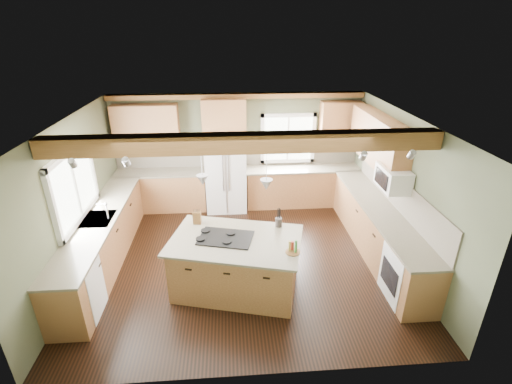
{
  "coord_description": "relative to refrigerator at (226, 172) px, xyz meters",
  "views": [
    {
      "loc": [
        -0.21,
        -5.72,
        3.98
      ],
      "look_at": [
        0.25,
        0.3,
        1.21
      ],
      "focal_mm": 26.0,
      "sensor_mm": 36.0,
      "label": 1
    }
  ],
  "objects": [
    {
      "name": "knife_block",
      "position": [
        -0.48,
        -2.36,
        0.13
      ],
      "size": [
        0.14,
        0.11,
        0.21
      ],
      "primitive_type": "cube",
      "rotation": [
        0.0,
        0.0,
        -0.12
      ],
      "color": "brown",
      "rests_on": "island_top"
    },
    {
      "name": "wall_left",
      "position": [
        -2.5,
        -2.12,
        0.4
      ],
      "size": [
        0.0,
        5.0,
        5.0
      ],
      "primitive_type": "plane",
      "rotation": [
        1.57,
        0.0,
        1.57
      ],
      "color": "#4C523A",
      "rests_on": "ground"
    },
    {
      "name": "backsplash_right",
      "position": [
        3.08,
        -2.07,
        0.31
      ],
      "size": [
        0.03,
        3.7,
        0.58
      ],
      "primitive_type": "cube",
      "color": "brown",
      "rests_on": "wall_right"
    },
    {
      "name": "upper_cab_over_fridge",
      "position": [
        -0.0,
        0.21,
        1.25
      ],
      "size": [
        0.96,
        0.35,
        0.7
      ],
      "primitive_type": "cube",
      "color": "brown",
      "rests_on": "wall_back"
    },
    {
      "name": "upper_cab_right",
      "position": [
        2.92,
        -1.22,
        1.05
      ],
      "size": [
        0.35,
        2.2,
        0.9
      ],
      "primitive_type": "cube",
      "color": "brown",
      "rests_on": "wall_right"
    },
    {
      "name": "oven",
      "position": [
        2.79,
        -3.37,
        -0.47
      ],
      "size": [
        0.6,
        0.72,
        0.84
      ],
      "primitive_type": "cube",
      "color": "white",
      "rests_on": "floor"
    },
    {
      "name": "pendant_right",
      "position": [
        0.6,
        -3.04,
        0.98
      ],
      "size": [
        0.18,
        0.18,
        0.16
      ],
      "primitive_type": "cone",
      "rotation": [
        3.14,
        0.0,
        0.0
      ],
      "color": "#B2B2B7",
      "rests_on": "ceiling"
    },
    {
      "name": "upper_cab_back_left",
      "position": [
        -1.69,
        0.21,
        1.05
      ],
      "size": [
        1.4,
        0.35,
        0.9
      ],
      "primitive_type": "cube",
      "color": "brown",
      "rests_on": "wall_back"
    },
    {
      "name": "window_left",
      "position": [
        -2.48,
        -2.07,
        0.65
      ],
      "size": [
        0.04,
        1.6,
        1.05
      ],
      "primitive_type": "cube",
      "color": "white",
      "rests_on": "wall_left"
    },
    {
      "name": "upper_cab_back_corner",
      "position": [
        2.6,
        0.21,
        1.05
      ],
      "size": [
        0.9,
        0.35,
        0.9
      ],
      "primitive_type": "cube",
      "color": "brown",
      "rests_on": "wall_back"
    },
    {
      "name": "base_cab_right",
      "position": [
        2.8,
        -2.07,
        -0.46
      ],
      "size": [
        0.6,
        3.7,
        0.88
      ],
      "primitive_type": "cube",
      "color": "brown",
      "rests_on": "floor"
    },
    {
      "name": "utensil_crock",
      "position": [
        0.86,
        -2.56,
        0.09
      ],
      "size": [
        0.12,
        0.12,
        0.15
      ],
      "primitive_type": "cylinder",
      "rotation": [
        0.0,
        0.0,
        -0.04
      ],
      "color": "#3C3330",
      "rests_on": "island_top"
    },
    {
      "name": "faucet",
      "position": [
        -2.02,
        -2.07,
        0.15
      ],
      "size": [
        0.02,
        0.02,
        0.28
      ],
      "primitive_type": "cylinder",
      "color": "#B2B2B7",
      "rests_on": "sink"
    },
    {
      "name": "base_cab_left",
      "position": [
        -2.2,
        -2.07,
        -0.46
      ],
      "size": [
        0.6,
        3.7,
        0.88
      ],
      "primitive_type": "cube",
      "color": "brown",
      "rests_on": "floor"
    },
    {
      "name": "counter_back_left",
      "position": [
        -1.49,
        0.08,
        0.0
      ],
      "size": [
        2.06,
        0.64,
        0.04
      ],
      "primitive_type": "cube",
      "color": "brown",
      "rests_on": "base_cab_back_left"
    },
    {
      "name": "dishwasher",
      "position": [
        -2.19,
        -3.37,
        -0.47
      ],
      "size": [
        0.6,
        0.6,
        0.84
      ],
      "primitive_type": "cube",
      "color": "white",
      "rests_on": "floor"
    },
    {
      "name": "counter_left",
      "position": [
        -2.2,
        -2.07,
        0.0
      ],
      "size": [
        0.64,
        3.74,
        0.04
      ],
      "primitive_type": "cube",
      "color": "brown",
      "rests_on": "base_cab_left"
    },
    {
      "name": "island",
      "position": [
        0.14,
        -2.92,
        -0.46
      ],
      "size": [
        2.12,
        1.59,
        0.88
      ],
      "primitive_type": "cube",
      "rotation": [
        0.0,
        0.0,
        -0.25
      ],
      "color": "brown",
      "rests_on": "floor"
    },
    {
      "name": "microwave",
      "position": [
        2.88,
        -2.17,
        0.65
      ],
      "size": [
        0.4,
        0.7,
        0.38
      ],
      "primitive_type": "cube",
      "color": "white",
      "rests_on": "wall_right"
    },
    {
      "name": "backsplash_back",
      "position": [
        0.3,
        0.36,
        0.31
      ],
      "size": [
        5.58,
        0.03,
        0.58
      ],
      "primitive_type": "cube",
      "color": "brown",
      "rests_on": "wall_back"
    },
    {
      "name": "counter_back_right",
      "position": [
        1.79,
        0.08,
        0.0
      ],
      "size": [
        2.66,
        0.64,
        0.04
      ],
      "primitive_type": "cube",
      "color": "brown",
      "rests_on": "base_cab_back_right"
    },
    {
      "name": "base_cab_back_left",
      "position": [
        -1.49,
        0.08,
        -0.46
      ],
      "size": [
        2.02,
        0.6,
        0.88
      ],
      "primitive_type": "cube",
      "color": "brown",
      "rests_on": "floor"
    },
    {
      "name": "floor",
      "position": [
        0.3,
        -2.12,
        -0.9
      ],
      "size": [
        5.6,
        5.6,
        0.0
      ],
      "primitive_type": "plane",
      "color": "black",
      "rests_on": "ground"
    },
    {
      "name": "ceiling_beam",
      "position": [
        0.3,
        -2.92,
        1.57
      ],
      "size": [
        5.55,
        0.26,
        0.26
      ],
      "primitive_type": "cube",
      "color": "brown",
      "rests_on": "ceiling"
    },
    {
      "name": "cooktop",
      "position": [
        -0.01,
        -2.88,
        0.03
      ],
      "size": [
        0.93,
        0.73,
        0.02
      ],
      "primitive_type": "cube",
      "rotation": [
        0.0,
        0.0,
        -0.25
      ],
      "color": "black",
      "rests_on": "island_top"
    },
    {
      "name": "pendant_left",
      "position": [
        -0.31,
        -2.8,
        0.98
      ],
      "size": [
        0.18,
        0.18,
        0.16
      ],
      "primitive_type": "cone",
      "rotation": [
        3.14,
        0.0,
        0.0
      ],
      "color": "#B2B2B7",
      "rests_on": "ceiling"
    },
    {
      "name": "wall_right",
      "position": [
        3.1,
        -2.12,
        0.4
      ],
      "size": [
        0.0,
        5.0,
        5.0
      ],
      "primitive_type": "plane",
      "rotation": [
        1.57,
        0.0,
        -1.57
      ],
      "color": "#4C523A",
      "rests_on": "ground"
    },
    {
      "name": "bottle_tray",
      "position": [
        0.97,
        -3.34,
        0.12
      ],
      "size": [
        0.27,
        0.27,
        0.2
      ],
      "primitive_type": null,
      "rotation": [
        0.0,
        0.0,
        -0.28
      ],
      "color": "brown",
      "rests_on": "island_top"
    },
    {
      "name": "soffit_trim",
      "position": [
        0.3,
        0.28,
        1.64
      ],
      "size": [
        5.55,
        0.2,
        0.1
      ],
      "primitive_type": "cube",
      "color": "brown",
      "rests_on": "ceiling"
    },
    {
      "name": "refrigerator",
      "position": [
        0.0,
        0.0,
        0.0
      ],
      "size": [
        0.9,
        0.74,
        1.8
      ],
      "primitive_type": "cube",
      "color": "silver",
      "rests_on": "floor"
    },
    {
      "name": "base_cab_back_right",
      "position": [
        1.79,
        0.08,
        -0.46
      ],
      "size": [
        2.62,
        0.6,
        0.88
      ],
      "primitive_type": "cube",
      "color": "brown",
      "rests_on": "floor"
    },
    {
      "name": "counter_right",
      "position": [
        2.8,
        -2.07,
        0.0
      ],
      "size": [
        0.64,
        3.74,
        0.04
      ],
      "primitive_type": "cube",
      "color": "brown",
      "rests_on": "base_cab_right"
    },
    {
      "name": "island_top",
      "position": [
        0.14,
        -2.92,
        0.0
      ],
      "size": [
        2.27,
        1.74,
        0.04
      ],
      "primitive_type": "cube",
      "rotation": [
        0.0,
        0.0,
        -0.25
      ],
      "color": "brown",
      "rests_on": "island"
    },
    {
      "name": "window_back",
      "position": [
        1.45,
        0.36,
        0.65
      ],
      "size": [
        1.1,
        0.04,
        1.0
      ],
      "primitive_type": "cube",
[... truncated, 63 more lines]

